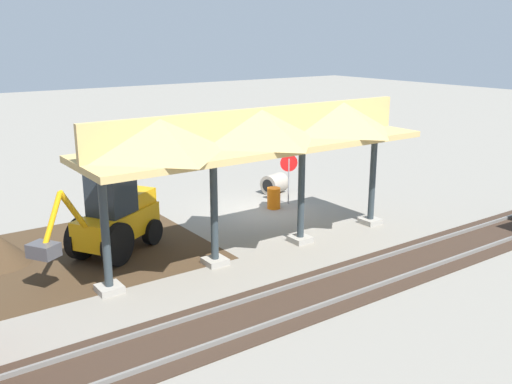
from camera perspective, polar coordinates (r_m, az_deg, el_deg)
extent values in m
plane|color=gray|center=(23.91, 0.67, -1.90)|extent=(120.00, 120.00, 0.00)
cube|color=#42301E|center=(20.11, -18.92, -6.19)|extent=(9.56, 7.00, 0.01)
cube|color=#9E998E|center=(22.76, 11.35, -2.86)|extent=(0.70, 0.70, 0.20)
cylinder|color=#2D383D|center=(22.29, 11.58, 1.29)|extent=(0.24, 0.24, 3.60)
cube|color=#9E998E|center=(20.43, 4.45, -4.72)|extent=(0.70, 0.70, 0.20)
cylinder|color=#2D383D|center=(19.91, 4.55, -0.13)|extent=(0.24, 0.24, 3.60)
cube|color=#9E998E|center=(18.50, -4.11, -6.92)|extent=(0.70, 0.70, 0.20)
cylinder|color=#2D383D|center=(17.93, -4.21, -1.89)|extent=(0.24, 0.24, 3.60)
cube|color=#9E998E|center=(17.10, -14.44, -9.34)|extent=(0.70, 0.70, 0.20)
cylinder|color=#2D383D|center=(16.47, -14.84, -3.96)|extent=(0.24, 0.24, 3.60)
cube|color=tan|center=(18.42, 0.41, 4.72)|extent=(11.85, 3.20, 0.20)
cube|color=tan|center=(18.31, 0.42, 6.72)|extent=(11.85, 0.20, 1.10)
pyramid|color=tan|center=(20.56, 8.53, 7.51)|extent=(3.19, 3.20, 1.10)
pyramid|color=tan|center=(18.31, 0.42, 6.72)|extent=(3.19, 3.20, 1.10)
pyramid|color=tan|center=(16.51, -9.68, 5.54)|extent=(3.19, 3.20, 1.10)
cube|color=slate|center=(19.24, 12.44, -6.44)|extent=(60.00, 0.08, 0.15)
cube|color=slate|center=(18.39, 15.75, -7.72)|extent=(60.00, 0.08, 0.15)
cube|color=#38281E|center=(18.83, 14.04, -7.24)|extent=(60.00, 2.58, 0.03)
cylinder|color=gray|center=(24.66, 3.28, 1.06)|extent=(0.06, 0.06, 2.03)
cylinder|color=red|center=(24.47, 3.31, 2.92)|extent=(0.70, 0.35, 0.76)
cube|color=orange|center=(19.76, -13.71, -3.17)|extent=(3.41, 2.77, 0.90)
cube|color=#1E262D|center=(19.28, -14.28, -0.10)|extent=(1.72, 1.67, 1.40)
cube|color=orange|center=(20.34, -12.12, -0.48)|extent=(1.55, 1.53, 0.50)
cylinder|color=black|center=(19.57, -17.02, -4.43)|extent=(1.35, 0.98, 1.40)
cylinder|color=black|center=(18.71, -13.66, -5.10)|extent=(1.35, 0.98, 1.40)
cylinder|color=black|center=(21.12, -13.28, -3.42)|extent=(0.93, 0.72, 0.90)
cylinder|color=black|center=(20.40, -10.33, -3.93)|extent=(0.93, 0.72, 0.90)
cylinder|color=orange|center=(17.92, -17.86, -1.70)|extent=(1.00, 0.71, 1.41)
cylinder|color=orange|center=(17.32, -19.74, -2.74)|extent=(0.93, 0.65, 1.56)
cube|color=#47474C|center=(17.27, -20.47, -5.47)|extent=(0.93, 1.00, 0.40)
cone|color=#42301E|center=(20.31, -24.24, -6.54)|extent=(4.08, 4.08, 2.02)
cylinder|color=#9E9384|center=(26.48, 1.85, 0.84)|extent=(1.22, 1.15, 0.91)
cylinder|color=black|center=(26.10, 1.17, 0.62)|extent=(0.17, 0.58, 0.59)
cylinder|color=orange|center=(24.16, 1.79, -0.62)|extent=(0.56, 0.56, 0.90)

